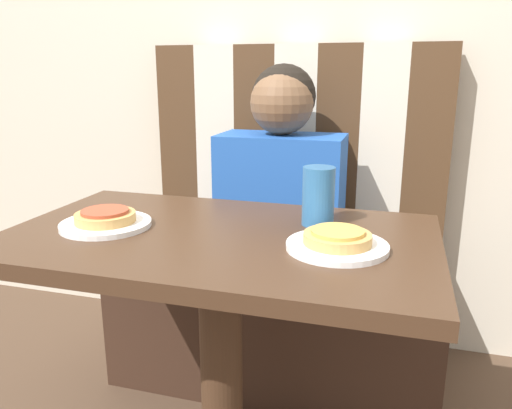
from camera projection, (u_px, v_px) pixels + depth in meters
name	position (u px, v px, depth m)	size (l,w,h in m)	color
booth_seat	(279.00, 313.00, 1.77)	(1.07, 0.55, 0.43)	#382319
booth_backrest	(296.00, 145.00, 1.84)	(1.07, 0.07, 0.71)	#4C331E
dining_table	(220.00, 279.00, 1.13)	(0.94, 0.56, 0.70)	#422B1C
person	(281.00, 167.00, 1.64)	(0.41, 0.23, 0.64)	#2356B2
plate_left	(106.00, 224.00, 1.14)	(0.21, 0.21, 0.01)	white
plate_right	(337.00, 246.00, 1.00)	(0.21, 0.21, 0.01)	white
pizza_left	(105.00, 216.00, 1.14)	(0.14, 0.14, 0.03)	tan
pizza_right	(337.00, 237.00, 0.99)	(0.14, 0.14, 0.03)	tan
drinking_cup	(318.00, 196.00, 1.14)	(0.07, 0.07, 0.14)	#2D669E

